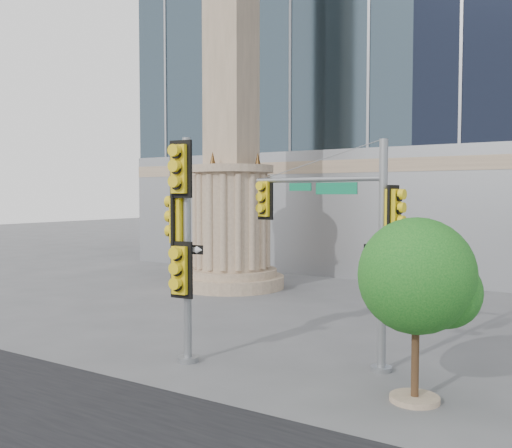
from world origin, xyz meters
The scene contains 5 objects.
ground centered at (0.00, 0.00, 0.00)m, with size 120.00×120.00×0.00m, color #545456.
monument centered at (-6.00, 9.00, 5.52)m, with size 4.40×4.40×16.60m.
main_signal_pole centered at (2.39, 1.62, 3.17)m, with size 3.94×0.88×5.11m.
secondary_signal_pole centered at (-0.80, -0.39, 3.06)m, with size 0.92×0.68×5.21m.
street_tree centered at (4.53, 0.07, 2.30)m, with size 2.24×2.19×3.49m.
Camera 1 is at (7.66, -10.47, 3.91)m, focal length 40.00 mm.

